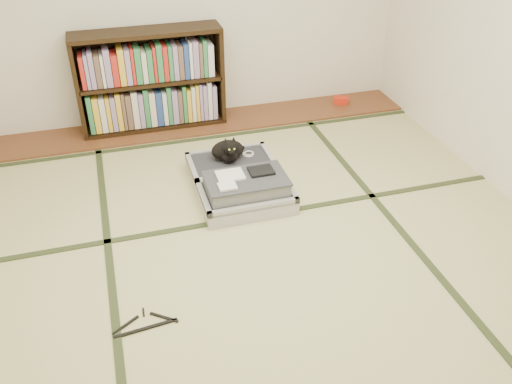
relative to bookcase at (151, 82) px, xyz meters
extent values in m
plane|color=#C9C186|center=(0.45, -2.07, -0.45)|extent=(4.50, 4.50, 0.00)
cube|color=brown|center=(0.45, -0.07, -0.44)|extent=(4.00, 0.50, 0.02)
cube|color=red|center=(1.90, -0.04, -0.40)|extent=(0.17, 0.14, 0.07)
cube|color=#2D381E|center=(-0.55, -2.07, -0.45)|extent=(0.05, 4.50, 0.01)
cube|color=#2D381E|center=(1.45, -2.07, -0.45)|extent=(0.05, 4.50, 0.01)
cube|color=#2D381E|center=(0.45, -1.67, -0.45)|extent=(4.00, 0.05, 0.01)
cube|color=#2D381E|center=(0.45, -0.37, -0.45)|extent=(4.00, 0.05, 0.01)
cube|color=black|center=(-0.64, 0.00, 0.02)|extent=(0.04, 0.30, 0.85)
cube|color=black|center=(0.64, 0.00, 0.02)|extent=(0.04, 0.30, 0.85)
cube|color=black|center=(0.00, 0.00, -0.42)|extent=(1.32, 0.30, 0.04)
cube|color=black|center=(0.00, 0.00, 0.46)|extent=(1.32, 0.30, 0.04)
cube|color=black|center=(0.00, 0.00, 0.02)|extent=(1.26, 0.30, 0.03)
cube|color=black|center=(0.00, 0.14, 0.02)|extent=(1.32, 0.02, 0.85)
cube|color=gray|center=(0.00, -0.02, -0.20)|extent=(1.19, 0.21, 0.36)
cube|color=gray|center=(0.00, -0.02, 0.21)|extent=(1.19, 0.21, 0.32)
cube|color=#AAABAF|center=(0.48, -1.51, -0.39)|extent=(0.68, 0.45, 0.12)
cube|color=#303038|center=(0.48, -1.51, -0.36)|extent=(0.61, 0.38, 0.09)
cube|color=#AAABAF|center=(0.48, -1.72, -0.33)|extent=(0.68, 0.04, 0.05)
cube|color=#AAABAF|center=(0.48, -1.30, -0.33)|extent=(0.68, 0.04, 0.05)
cube|color=#AAABAF|center=(0.16, -1.51, -0.33)|extent=(0.04, 0.45, 0.05)
cube|color=#AAABAF|center=(0.81, -1.51, -0.33)|extent=(0.04, 0.45, 0.05)
cube|color=#AAABAF|center=(0.48, -1.06, -0.39)|extent=(0.68, 0.45, 0.12)
cube|color=#303038|center=(0.48, -1.06, -0.36)|extent=(0.61, 0.38, 0.09)
cube|color=#AAABAF|center=(0.48, -1.27, -0.33)|extent=(0.68, 0.04, 0.05)
cube|color=#AAABAF|center=(0.48, -0.85, -0.33)|extent=(0.68, 0.04, 0.05)
cube|color=#AAABAF|center=(0.16, -1.06, -0.33)|extent=(0.04, 0.45, 0.05)
cube|color=#AAABAF|center=(0.81, -1.06, -0.33)|extent=(0.04, 0.45, 0.05)
cylinder|color=black|center=(0.48, -1.29, -0.32)|extent=(0.61, 0.02, 0.02)
cube|color=gray|center=(0.48, -1.51, -0.28)|extent=(0.58, 0.35, 0.12)
cube|color=#3A3B42|center=(0.48, -1.51, -0.21)|extent=(0.60, 0.37, 0.01)
cube|color=silver|center=(0.37, -1.47, -0.19)|extent=(0.20, 0.16, 0.02)
cube|color=black|center=(0.61, -1.47, -0.19)|extent=(0.18, 0.15, 0.02)
cube|color=silver|center=(0.32, -1.60, -0.19)|extent=(0.13, 0.11, 0.02)
cube|color=white|center=(0.28, -1.73, -0.39)|extent=(0.05, 0.01, 0.04)
cube|color=white|center=(0.39, -1.73, -0.40)|extent=(0.05, 0.01, 0.03)
cube|color=orange|center=(0.71, -1.73, -0.39)|extent=(0.05, 0.01, 0.03)
cube|color=#197F33|center=(0.65, -1.73, -0.37)|extent=(0.04, 0.01, 0.03)
ellipsoid|color=black|center=(0.46, -1.01, -0.24)|extent=(0.26, 0.17, 0.16)
ellipsoid|color=black|center=(0.46, -1.09, -0.26)|extent=(0.13, 0.09, 0.09)
ellipsoid|color=black|center=(0.46, -1.12, -0.16)|extent=(0.11, 0.10, 0.11)
sphere|color=black|center=(0.46, -1.16, -0.18)|extent=(0.05, 0.05, 0.05)
cone|color=black|center=(0.43, -1.10, -0.10)|extent=(0.04, 0.05, 0.05)
cone|color=black|center=(0.50, -1.10, -0.10)|extent=(0.04, 0.05, 0.05)
sphere|color=#A5BF33|center=(0.44, -1.16, -0.15)|extent=(0.02, 0.02, 0.02)
sphere|color=#A5BF33|center=(0.48, -1.16, -0.15)|extent=(0.02, 0.02, 0.02)
cylinder|color=black|center=(0.55, -0.93, -0.30)|extent=(0.16, 0.10, 0.03)
torus|color=white|center=(0.64, -0.99, -0.32)|extent=(0.09, 0.09, 0.01)
torus|color=white|center=(0.65, -1.00, -0.30)|extent=(0.08, 0.08, 0.01)
cube|color=black|center=(-0.39, -2.54, -0.44)|extent=(0.37, 0.06, 0.01)
cube|color=black|center=(-0.50, -2.48, -0.44)|extent=(0.16, 0.11, 0.01)
cube|color=black|center=(-0.28, -2.48, -0.44)|extent=(0.15, 0.12, 0.01)
cylinder|color=black|center=(-0.39, -2.41, -0.44)|extent=(0.01, 0.06, 0.01)
camera|label=1|loc=(-0.39, -4.75, 1.89)|focal=38.00mm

